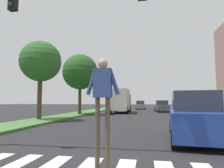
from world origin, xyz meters
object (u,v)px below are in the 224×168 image
object	(u,v)px
tree_mid	(41,62)
truck_box_delivery	(120,101)
pedestrian_performer	(103,97)
sedan_midblock	(162,107)
suv_crossing	(194,117)
sedan_distant	(140,105)
tree_far	(80,72)
traffic_light_gantry	(10,21)

from	to	relation	value
tree_mid	truck_box_delivery	xyz separation A→B (m)	(5.04, 11.76, -3.15)
pedestrian_performer	sedan_midblock	world-z (taller)	pedestrian_performer
tree_mid	sedan_midblock	bearing A→B (deg)	54.75
suv_crossing	sedan_distant	distance (m)	30.41
tree_far	sedan_distant	world-z (taller)	tree_far
tree_mid	truck_box_delivery	world-z (taller)	tree_mid
suv_crossing	sedan_midblock	xyz separation A→B (m)	(0.34, 21.18, -0.15)
truck_box_delivery	suv_crossing	bearing A→B (deg)	-73.15
traffic_light_gantry	pedestrian_performer	world-z (taller)	traffic_light_gantry
sedan_distant	pedestrian_performer	bearing A→B (deg)	-89.57
traffic_light_gantry	sedan_midblock	size ratio (longest dim) A/B	1.94
sedan_distant	truck_box_delivery	xyz separation A→B (m)	(-2.24, -12.52, 0.87)
truck_box_delivery	tree_mid	bearing A→B (deg)	-113.18
tree_far	truck_box_delivery	distance (m)	7.05
tree_mid	suv_crossing	distance (m)	12.60
pedestrian_performer	sedan_distant	world-z (taller)	pedestrian_performer
tree_far	tree_mid	bearing A→B (deg)	-97.49
sedan_distant	suv_crossing	bearing A→B (deg)	-84.09
suv_crossing	sedan_midblock	size ratio (longest dim) A/B	1.13
sedan_distant	truck_box_delivery	bearing A→B (deg)	-100.16
tree_far	sedan_distant	size ratio (longest dim) A/B	1.63
pedestrian_performer	suv_crossing	xyz separation A→B (m)	(2.87, 4.55, -0.73)
pedestrian_performer	sedan_midblock	bearing A→B (deg)	82.89
traffic_light_gantry	sedan_distant	distance (m)	33.40
suv_crossing	traffic_light_gantry	bearing A→B (deg)	-156.94
tree_far	sedan_midblock	world-z (taller)	tree_far
sedan_midblock	tree_far	bearing A→B (deg)	-140.39
sedan_midblock	sedan_distant	bearing A→B (deg)	110.95
tree_mid	sedan_midblock	size ratio (longest dim) A/B	1.50
tree_mid	suv_crossing	world-z (taller)	tree_mid
sedan_midblock	pedestrian_performer	bearing A→B (deg)	-97.11
suv_crossing	truck_box_delivery	world-z (taller)	truck_box_delivery
tree_mid	pedestrian_performer	world-z (taller)	tree_mid
sedan_midblock	tree_mid	bearing A→B (deg)	-125.25
pedestrian_performer	sedan_distant	bearing A→B (deg)	90.43
traffic_light_gantry	truck_box_delivery	size ratio (longest dim) A/B	1.32
tree_far	pedestrian_performer	bearing A→B (deg)	-69.43
tree_far	traffic_light_gantry	distance (m)	16.12
sedan_midblock	truck_box_delivery	size ratio (longest dim) A/B	0.68
suv_crossing	sedan_distant	xyz separation A→B (m)	(-3.13, 30.25, -0.17)
tree_mid	suv_crossing	bearing A→B (deg)	-29.84
tree_far	suv_crossing	distance (m)	16.63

